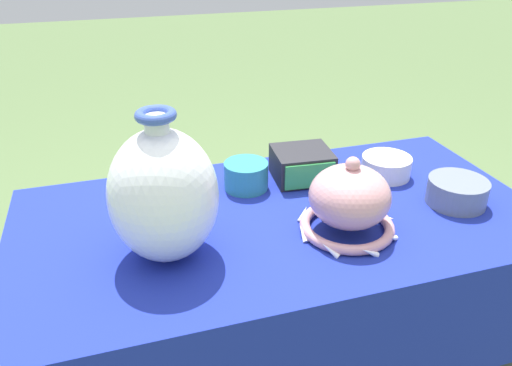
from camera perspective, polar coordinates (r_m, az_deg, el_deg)
display_table at (r=1.15m, az=2.96°, el=-7.75°), size 1.16×0.60×0.71m
vase_tall_bulbous at (r=0.93m, az=-10.52°, el=-1.36°), size 0.20×0.20×0.30m
vase_dome_bell at (r=1.04m, az=10.59°, el=-2.17°), size 0.21×0.21×0.17m
mosaic_tile_box at (r=1.25m, az=5.29°, el=2.10°), size 0.15×0.14×0.08m
pot_squat_slate at (r=1.23m, az=21.98°, el=-0.93°), size 0.13×0.13×0.06m
pot_squat_ivory at (r=1.31m, az=14.64°, el=1.85°), size 0.12×0.12×0.05m
pot_squat_teal at (r=1.21m, az=-1.14°, el=0.87°), size 0.11×0.11×0.07m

